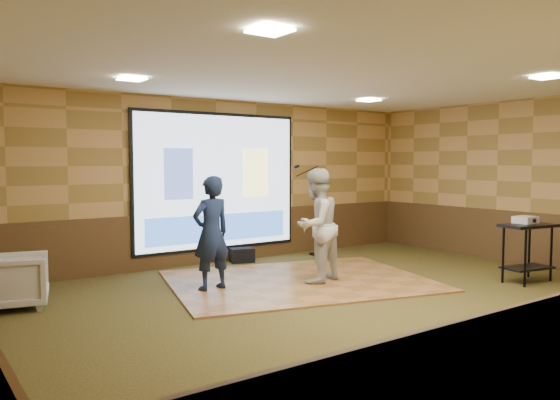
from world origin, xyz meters
TOP-DOWN VIEW (x-y plane):
  - ground at (0.00, 0.00)m, footprint 9.00×9.00m
  - room_shell at (0.00, 0.00)m, footprint 9.04×7.04m
  - wainscot_back at (0.00, 3.48)m, footprint 9.00×0.04m
  - wainscot_right at (4.48, 0.00)m, footprint 0.04×7.00m
  - projector_screen at (0.00, 3.44)m, footprint 3.32×0.06m
  - downlight_nw at (-2.20, 1.80)m, footprint 0.32×0.32m
  - downlight_ne at (2.20, 1.80)m, footprint 0.32×0.32m
  - downlight_sw at (-2.20, -1.50)m, footprint 0.32×0.32m
  - downlight_se at (2.20, -1.50)m, footprint 0.32×0.32m
  - dance_floor at (0.22, 1.27)m, footprint 4.52×3.86m
  - player_left at (-1.18, 1.50)m, footprint 0.63×0.45m
  - player_right at (0.36, 1.02)m, footprint 1.00×0.87m
  - av_table at (3.10, -0.78)m, footprint 0.86×0.45m
  - projector at (3.17, -0.69)m, footprint 0.33×0.28m
  - mic_stand at (1.96, 3.05)m, footprint 0.71×0.29m
  - banquet_chair at (-3.64, 2.13)m, footprint 0.91×0.90m
  - duffel_bag at (0.35, 3.19)m, footprint 0.48×0.39m

SIDE VIEW (x-z plane):
  - ground at x=0.00m, z-range 0.00..0.00m
  - dance_floor at x=0.22m, z-range 0.00..0.03m
  - duffel_bag at x=0.35m, z-range 0.00..0.26m
  - banquet_chair at x=-3.64m, z-range 0.00..0.69m
  - wainscot_back at x=0.00m, z-range 0.00..0.95m
  - wainscot_right at x=4.48m, z-range 0.00..0.95m
  - mic_stand at x=1.96m, z-range -0.41..1.40m
  - av_table at x=3.10m, z-range 0.17..1.07m
  - player_left at x=-1.18m, z-range 0.03..1.66m
  - player_right at x=0.36m, z-range 0.03..1.76m
  - projector at x=3.17m, z-range 0.90..1.01m
  - projector_screen at x=0.00m, z-range 0.21..2.73m
  - room_shell at x=0.00m, z-range 0.58..3.60m
  - downlight_nw at x=-2.20m, z-range 2.96..2.98m
  - downlight_ne at x=2.20m, z-range 2.96..2.98m
  - downlight_sw at x=-2.20m, z-range 2.96..2.98m
  - downlight_se at x=2.20m, z-range 2.96..2.98m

